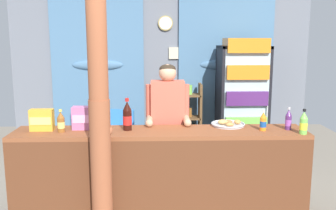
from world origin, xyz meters
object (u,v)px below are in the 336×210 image
(bottle_shelf_rack, at_px, (185,119))
(soda_bottle_iced_tea, at_px, (61,122))
(soda_bottle_grape_soda, at_px, (288,120))
(snack_box_choco_powder, at_px, (42,120))
(pastry_tray, at_px, (228,124))
(snack_box_wafer, at_px, (83,118))
(stall_counter, at_px, (160,168))
(soda_bottle_orange_soda, at_px, (263,122))
(soda_bottle_cola, at_px, (127,117))
(drink_fridge, at_px, (243,95))
(plastic_lawn_chair, at_px, (117,138))
(soda_bottle_lime_soda, at_px, (304,123))
(shopkeeper, at_px, (168,116))
(timber_post, at_px, (99,106))

(bottle_shelf_rack, height_order, soda_bottle_iced_tea, bottle_shelf_rack)
(soda_bottle_grape_soda, relative_size, snack_box_choco_powder, 1.02)
(pastry_tray, bearing_deg, snack_box_wafer, -176.46)
(stall_counter, bearing_deg, soda_bottle_orange_soda, 4.03)
(soda_bottle_cola, relative_size, soda_bottle_iced_tea, 1.44)
(drink_fridge, bearing_deg, plastic_lawn_chair, -165.59)
(pastry_tray, bearing_deg, drink_fridge, 72.00)
(snack_box_choco_powder, bearing_deg, soda_bottle_cola, -0.68)
(plastic_lawn_chair, bearing_deg, bottle_shelf_rack, 31.93)
(soda_bottle_grape_soda, bearing_deg, soda_bottle_cola, 178.81)
(stall_counter, distance_m, drink_fridge, 2.28)
(stall_counter, xyz_separation_m, snack_box_wafer, (-0.78, 0.19, 0.47))
(soda_bottle_lime_soda, relative_size, snack_box_choco_powder, 1.08)
(soda_bottle_cola, distance_m, soda_bottle_grape_soda, 1.62)
(bottle_shelf_rack, bearing_deg, drink_fridge, -10.05)
(drink_fridge, height_order, soda_bottle_grape_soda, drink_fridge)
(snack_box_wafer, xyz_separation_m, snack_box_choco_powder, (-0.40, -0.05, -0.01))
(drink_fridge, bearing_deg, soda_bottle_grape_soda, -88.04)
(stall_counter, relative_size, shopkeeper, 1.89)
(snack_box_wafer, bearing_deg, drink_fridge, 39.81)
(bottle_shelf_rack, xyz_separation_m, soda_bottle_grape_soda, (0.89, -1.91, 0.41))
(soda_bottle_iced_tea, bearing_deg, plastic_lawn_chair, 73.04)
(stall_counter, bearing_deg, plastic_lawn_chair, 112.22)
(timber_post, xyz_separation_m, bottle_shelf_rack, (0.95, 2.27, -0.63))
(soda_bottle_iced_tea, height_order, soda_bottle_lime_soda, soda_bottle_lime_soda)
(plastic_lawn_chair, xyz_separation_m, pastry_tray, (1.29, -1.12, 0.44))
(drink_fridge, distance_m, soda_bottle_iced_tea, 2.84)
(shopkeeper, xyz_separation_m, soda_bottle_iced_tea, (-1.06, -0.44, 0.04))
(timber_post, xyz_separation_m, drink_fridge, (1.78, 2.12, -0.24))
(plastic_lawn_chair, relative_size, soda_bottle_iced_tea, 3.81)
(timber_post, bearing_deg, plastic_lawn_chair, 90.98)
(soda_bottle_cola, xyz_separation_m, snack_box_wafer, (-0.45, 0.06, -0.02))
(plastic_lawn_chair, distance_m, pastry_tray, 1.77)
(plastic_lawn_chair, relative_size, soda_bottle_grape_soda, 3.72)
(drink_fridge, relative_size, snack_box_choco_powder, 8.00)
(bottle_shelf_rack, relative_size, soda_bottle_orange_soda, 5.51)
(bottle_shelf_rack, xyz_separation_m, snack_box_wafer, (-1.19, -1.82, 0.43))
(soda_bottle_orange_soda, bearing_deg, shopkeeper, 154.23)
(bottle_shelf_rack, relative_size, soda_bottle_cola, 3.52)
(soda_bottle_cola, bearing_deg, pastry_tray, 8.08)
(stall_counter, bearing_deg, soda_bottle_cola, 157.76)
(soda_bottle_cola, bearing_deg, drink_fridge, 48.01)
(snack_box_wafer, bearing_deg, pastry_tray, 3.54)
(plastic_lawn_chair, bearing_deg, snack_box_choco_powder, -115.69)
(soda_bottle_lime_soda, bearing_deg, bottle_shelf_rack, 114.99)
(bottle_shelf_rack, relative_size, snack_box_choco_powder, 5.04)
(soda_bottle_cola, xyz_separation_m, soda_bottle_grape_soda, (1.62, -0.03, -0.04))
(timber_post, xyz_separation_m, soda_bottle_cola, (0.22, 0.39, -0.18))
(soda_bottle_grape_soda, height_order, snack_box_choco_powder, soda_bottle_grape_soda)
(soda_bottle_grape_soda, distance_m, snack_box_choco_powder, 2.47)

